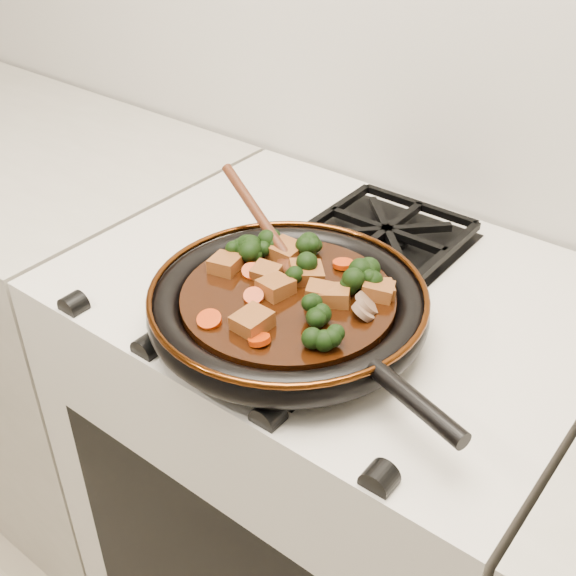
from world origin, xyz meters
The scene contains 33 objects.
stove centered at (0.00, 1.69, 0.45)m, with size 0.76×0.60×0.90m, color beige.
burner_grate_front centered at (0.00, 1.55, 0.91)m, with size 0.23×0.23×0.03m, color black, non-canonical shape.
burner_grate_back centered at (0.00, 1.83, 0.91)m, with size 0.23×0.23×0.03m, color black, non-canonical shape.
skillet centered at (0.02, 1.55, 0.94)m, with size 0.48×0.37×0.05m.
braising_sauce centered at (0.02, 1.55, 0.95)m, with size 0.28×0.28×0.02m, color black.
tofu_cube_0 centered at (0.11, 1.62, 0.97)m, with size 0.04×0.04×0.02m, color brown.
tofu_cube_1 centered at (0.00, 1.55, 0.97)m, with size 0.04×0.04×0.02m, color brown.
tofu_cube_2 centered at (-0.03, 1.57, 0.97)m, with size 0.03×0.03×0.02m, color brown.
tofu_cube_3 centered at (-0.09, 1.55, 0.97)m, with size 0.04×0.04×0.02m, color brown.
tofu_cube_4 centered at (0.07, 1.58, 0.97)m, with size 0.04×0.04×0.02m, color brown.
tofu_cube_5 centered at (0.11, 1.63, 0.97)m, with size 0.03×0.03×0.02m, color brown.
tofu_cube_6 centered at (0.06, 1.57, 0.97)m, with size 0.04×0.03×0.02m, color brown.
tofu_cube_7 centered at (-0.04, 1.63, 0.97)m, with size 0.04×0.04×0.02m, color brown.
tofu_cube_8 centered at (0.01, 1.60, 0.97)m, with size 0.04×0.04×0.02m, color brown.
tofu_cube_9 centered at (0.03, 1.47, 0.97)m, with size 0.04×0.04×0.02m, color brown.
broccoli_floret_0 centered at (0.01, 1.59, 0.97)m, with size 0.06×0.06×0.05m, color black, non-canonical shape.
broccoli_floret_1 centered at (-0.07, 1.63, 0.97)m, with size 0.06×0.06×0.05m, color black, non-canonical shape.
broccoli_floret_2 centered at (-0.08, 1.59, 0.97)m, with size 0.06×0.06×0.05m, color black, non-canonical shape.
broccoli_floret_3 centered at (0.07, 1.61, 0.97)m, with size 0.06×0.06×0.05m, color black, non-canonical shape.
broccoli_floret_4 centered at (-0.08, 1.60, 0.97)m, with size 0.06×0.06×0.05m, color black, non-canonical shape.
broccoli_floret_5 centered at (0.12, 1.50, 0.97)m, with size 0.05×0.05×0.05m, color black, non-canonical shape.
broccoli_floret_6 centered at (0.07, 1.53, 0.97)m, with size 0.06×0.06×0.06m, color black, non-canonical shape.
broccoli_floret_7 centered at (0.09, 1.64, 0.97)m, with size 0.06×0.06×0.06m, color black, non-canonical shape.
broccoli_floret_8 centered at (-0.02, 1.65, 0.97)m, with size 0.06×0.06×0.06m, color black, non-canonical shape.
carrot_coin_0 centered at (-0.02, 1.45, 0.96)m, with size 0.03×0.03×0.01m, color #B32C04.
carrot_coin_1 centered at (0.05, 1.46, 0.96)m, with size 0.03×0.03×0.01m, color #B32C04.
carrot_coin_2 centered at (0.04, 1.65, 0.96)m, with size 0.03×0.03×0.01m, color #B32C04.
carrot_coin_3 centered at (-0.05, 1.56, 0.96)m, with size 0.03×0.03×0.01m, color #B32C04.
carrot_coin_4 centered at (-0.01, 1.52, 0.96)m, with size 0.03×0.03×0.01m, color #B32C04.
mushroom_slice_0 centered at (0.08, 1.64, 0.97)m, with size 0.04×0.04×0.01m, color brown.
mushroom_slice_1 centered at (0.12, 1.58, 0.97)m, with size 0.03×0.03×0.01m, color brown.
mushroom_slice_2 centered at (0.11, 1.59, 0.97)m, with size 0.04×0.04×0.01m, color brown.
wooden_spoon centered at (-0.06, 1.62, 0.98)m, with size 0.13×0.07×0.20m.
Camera 1 is at (0.48, 0.96, 1.50)m, focal length 45.00 mm.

